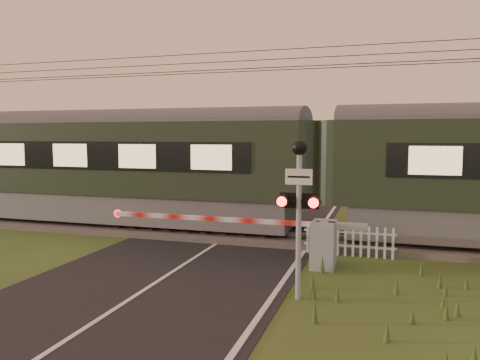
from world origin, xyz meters
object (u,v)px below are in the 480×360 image
(crossing_signal, at_px, (299,190))
(boom_gate, at_px, (311,241))
(picket_fence, at_px, (349,241))
(train, at_px, (322,170))

(crossing_signal, bearing_deg, boom_gate, 92.67)
(boom_gate, height_order, picket_fence, boom_gate)
(crossing_signal, xyz_separation_m, picket_fence, (0.76, 3.81, -1.82))
(train, xyz_separation_m, picket_fence, (1.04, -1.89, -1.83))
(boom_gate, height_order, crossing_signal, crossing_signal)
(train, bearing_deg, picket_fence, -61.30)
(boom_gate, xyz_separation_m, picket_fence, (0.88, 1.29, -0.23))
(train, relative_size, boom_gate, 5.96)
(crossing_signal, distance_m, picket_fence, 4.29)
(boom_gate, distance_m, crossing_signal, 2.98)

